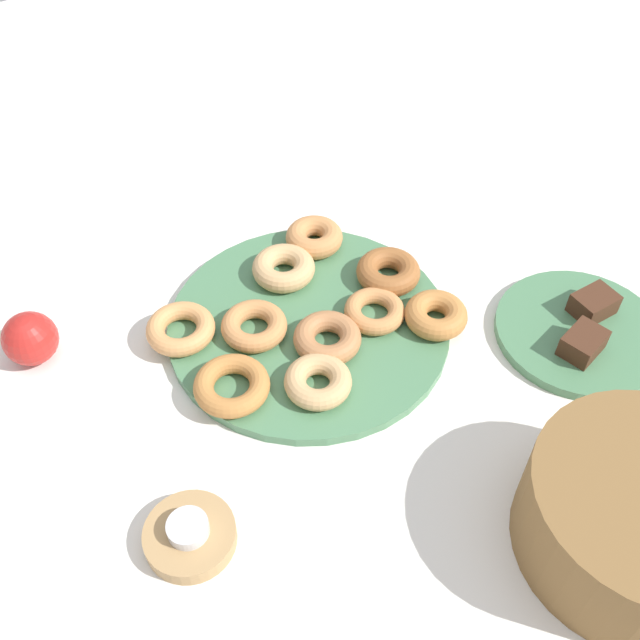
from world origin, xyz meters
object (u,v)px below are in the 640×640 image
donut_plate (309,324)px  donut_5 (181,329)px  donut_2 (388,272)px  tealight (188,528)px  donut_9 (318,382)px  donut_8 (314,237)px  donut_7 (436,315)px  donut_0 (284,268)px  apple (30,339)px  donut_3 (374,311)px  brownie_near (594,304)px  basket (640,518)px  brownie_far (583,343)px  donut_1 (254,326)px  cake_plate (579,332)px  candle_holder (190,536)px  donut_6 (330,337)px  donut_4 (232,386)px

donut_plate → donut_5: 0.17m
donut_2 → tealight: size_ratio=2.03×
donut_9 → donut_8: bearing=-118.4°
donut_7 → tealight: donut_7 is taller
donut_plate → donut_0: donut_0 is taller
donut_7 → apple: 0.51m
donut_3 → brownie_near: size_ratio=1.45×
tealight → donut_9: bearing=-154.8°
brownie_near → basket: (0.19, 0.25, 0.03)m
donut_plate → tealight: tealight is taller
donut_plate → brownie_far: brownie_far is taller
donut_1 → donut_8: size_ratio=1.04×
donut_2 → donut_0: bearing=-32.8°
tealight → apple: size_ratio=0.63×
cake_plate → candle_holder: 0.55m
donut_6 → donut_7: size_ratio=1.05×
donut_9 → apple: 0.36m
donut_5 → tealight: bearing=69.3°
cake_plate → brownie_far: 0.04m
donut_7 → brownie_near: (-0.19, 0.09, 0.00)m
donut_plate → donut_9: donut_9 is taller
donut_4 → cake_plate: 0.46m
donut_1 → donut_9: size_ratio=1.04×
brownie_near → apple: bearing=-24.5°
donut_1 → donut_6: donut_6 is taller
donut_1 → donut_7: 0.23m
apple → donut_8: bearing=179.5°
brownie_far → donut_0: bearing=-49.4°
donut_0 → tealight: 0.39m
donut_4 → donut_5: same height
donut_2 → donut_4: size_ratio=0.96×
donut_1 → donut_2: (-0.20, 0.00, 0.00)m
donut_1 → donut_4: bearing=48.0°
donut_2 → tealight: (0.38, 0.21, -0.00)m
donut_4 → brownie_near: 0.48m
basket → tealight: bearing=-30.0°
donut_5 → apple: (0.17, -0.07, 0.01)m
donut_2 → donut_8: same height
donut_0 → basket: 0.53m
tealight → donut_plate: bearing=-141.5°
donut_6 → basket: 0.40m
donut_plate → candle_holder: candle_holder is taller
donut_2 → donut_5: bearing=-9.1°
donut_6 → cake_plate: size_ratio=0.39×
apple → donut_9: bearing=140.5°
donut_2 → donut_5: (0.29, -0.05, -0.00)m
donut_0 → donut_9: bearing=74.0°
donut_1 → candle_holder: 0.28m
donut_5 → donut_9: bearing=124.2°
cake_plate → apple: (0.62, -0.32, 0.03)m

